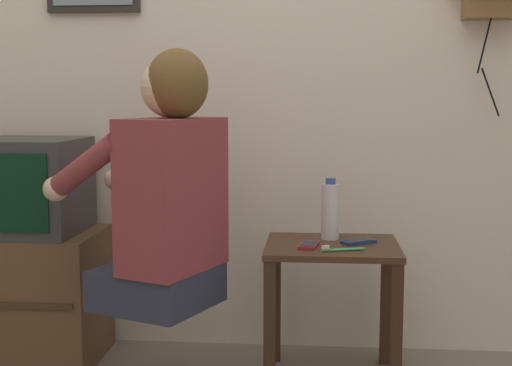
% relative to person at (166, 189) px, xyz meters
% --- Properties ---
extents(wall_back, '(6.80, 0.05, 2.55)m').
position_rel_person_xyz_m(wall_back, '(0.17, 0.56, 0.54)').
color(wall_back, silver).
rests_on(wall_back, ground_plane).
extents(side_table, '(0.48, 0.42, 0.52)m').
position_rel_person_xyz_m(side_table, '(0.58, 0.18, -0.34)').
color(side_table, '#422819').
rests_on(side_table, ground_plane).
extents(person, '(0.63, 0.56, 0.89)m').
position_rel_person_xyz_m(person, '(0.00, 0.00, 0.00)').
color(person, '#2D3347').
rests_on(person, ground_plane).
extents(tv_stand, '(0.57, 0.44, 0.52)m').
position_rel_person_xyz_m(tv_stand, '(-0.62, 0.29, -0.48)').
color(tv_stand, brown).
rests_on(tv_stand, ground_plane).
extents(television, '(0.49, 0.43, 0.37)m').
position_rel_person_xyz_m(television, '(-0.65, 0.29, -0.03)').
color(television, '#38383A').
rests_on(television, tv_stand).
extents(cell_phone_held, '(0.08, 0.13, 0.01)m').
position_rel_person_xyz_m(cell_phone_held, '(0.49, 0.12, -0.21)').
color(cell_phone_held, maroon).
rests_on(cell_phone_held, side_table).
extents(cell_phone_spare, '(0.14, 0.12, 0.01)m').
position_rel_person_xyz_m(cell_phone_spare, '(0.67, 0.20, -0.21)').
color(cell_phone_spare, navy).
rests_on(cell_phone_spare, side_table).
extents(water_bottle, '(0.07, 0.07, 0.23)m').
position_rel_person_xyz_m(water_bottle, '(0.57, 0.27, -0.11)').
color(water_bottle, silver).
rests_on(water_bottle, side_table).
extents(toothbrush, '(0.15, 0.05, 0.02)m').
position_rel_person_xyz_m(toothbrush, '(0.60, 0.06, -0.21)').
color(toothbrush, '#4CBF66').
rests_on(toothbrush, side_table).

